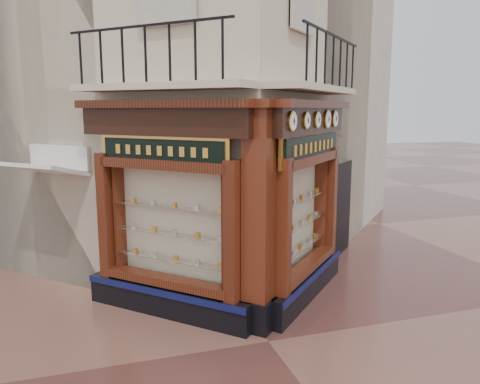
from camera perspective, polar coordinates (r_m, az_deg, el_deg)
name	(u,v)px	position (r m, az deg, el deg)	size (l,w,h in m)	color
ground	(268,341)	(8.19, 3.46, -17.73)	(80.00, 80.00, 0.00)	#4A2622
main_building	(188,27)	(13.36, -6.33, 19.37)	(8.00, 8.00, 12.00)	beige
neighbour_left	(92,53)	(15.48, -17.57, 15.81)	(8.00, 8.00, 11.00)	beige
neighbour_right	(247,59)	(16.30, 0.81, 15.94)	(8.00, 8.00, 11.00)	beige
shopfront_left	(166,212)	(8.61, -8.99, -2.40)	(2.86, 2.86, 3.98)	black
shopfront_right	(307,203)	(9.43, 8.15, -1.30)	(2.86, 2.86, 3.98)	black
corner_pilaster	(259,221)	(7.94, 2.31, -3.56)	(0.85, 0.85, 3.98)	black
balcony	(241,87)	(8.66, 0.15, 12.70)	(5.94, 2.97, 1.03)	beige
clock_a	(292,121)	(7.89, 6.38, 8.58)	(0.28, 0.28, 0.34)	#AF933A
clock_b	(306,120)	(8.55, 8.10, 8.64)	(0.25, 0.25, 0.31)	#AF933A
clock_c	(317,120)	(9.14, 9.40, 8.68)	(0.26, 0.26, 0.32)	#AF933A
clock_d	(327,119)	(9.75, 10.59, 8.72)	(0.30, 0.30, 0.37)	#AF933A
clock_e	(335,119)	(10.26, 11.47, 8.75)	(0.29, 0.29, 0.35)	#AF933A
awning	(51,292)	(10.90, -22.04, -11.21)	(1.68, 1.01, 0.08)	silver
signboard_left	(162,150)	(8.38, -9.51, 5.02)	(1.98, 1.98, 0.53)	gold
signboard_right	(312,147)	(9.26, 8.78, 5.49)	(2.28, 2.28, 0.61)	gold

